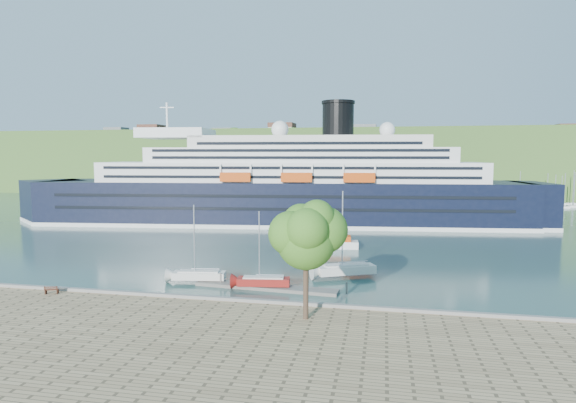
# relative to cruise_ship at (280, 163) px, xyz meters

# --- Properties ---
(ground) EXTENTS (400.00, 400.00, 0.00)m
(ground) POSITION_rel_cruise_ship_xyz_m (3.87, -57.37, -12.97)
(ground) COLOR #284840
(ground) RESTS_ON ground
(far_hillside) EXTENTS (400.00, 50.00, 24.00)m
(far_hillside) POSITION_rel_cruise_ship_xyz_m (3.87, 87.63, -0.97)
(far_hillside) COLOR #3C5F26
(far_hillside) RESTS_ON ground
(quay_coping) EXTENTS (220.00, 0.50, 0.30)m
(quay_coping) POSITION_rel_cruise_ship_xyz_m (3.87, -57.57, -11.82)
(quay_coping) COLOR slate
(quay_coping) RESTS_ON promenade
(cruise_ship) EXTENTS (116.69, 29.62, 25.94)m
(cruise_ship) POSITION_rel_cruise_ship_xyz_m (0.00, 0.00, 0.00)
(cruise_ship) COLOR black
(cruise_ship) RESTS_ON ground
(park_bench) EXTENTS (1.46, 0.91, 0.87)m
(park_bench) POSITION_rel_cruise_ship_xyz_m (-10.24, -58.91, -11.54)
(park_bench) COLOR #411E12
(park_bench) RESTS_ON promenade
(promenade_tree) EXTENTS (6.56, 6.56, 10.86)m
(promenade_tree) POSITION_rel_cruise_ship_xyz_m (15.57, -61.12, -6.54)
(promenade_tree) COLOR #31671B
(promenade_tree) RESTS_ON promenade
(floating_pontoon) EXTENTS (16.21, 3.29, 0.36)m
(floating_pontoon) POSITION_rel_cruise_ship_xyz_m (9.23, -49.60, -12.79)
(floating_pontoon) COLOR slate
(floating_pontoon) RESTS_ON ground
(sailboat_white_near) EXTENTS (6.87, 2.82, 8.62)m
(sailboat_white_near) POSITION_rel_cruise_ship_xyz_m (1.09, -48.70, -8.66)
(sailboat_white_near) COLOR silver
(sailboat_white_near) RESTS_ON ground
(sailboat_red) EXTENTS (6.54, 2.65, 8.21)m
(sailboat_red) POSITION_rel_cruise_ship_xyz_m (8.99, -49.66, -8.87)
(sailboat_red) COLOR maroon
(sailboat_red) RESTS_ON ground
(sailboat_white_far) EXTENTS (7.90, 5.23, 9.97)m
(sailboat_white_far) POSITION_rel_cruise_ship_xyz_m (17.52, -43.05, -7.99)
(sailboat_white_far) COLOR silver
(sailboat_white_far) RESTS_ON ground
(tender_launch) EXTENTS (7.42, 3.28, 1.98)m
(tender_launch) POSITION_rel_cruise_ship_xyz_m (14.38, -24.66, -11.98)
(tender_launch) COLOR #CB420B
(tender_launch) RESTS_ON ground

